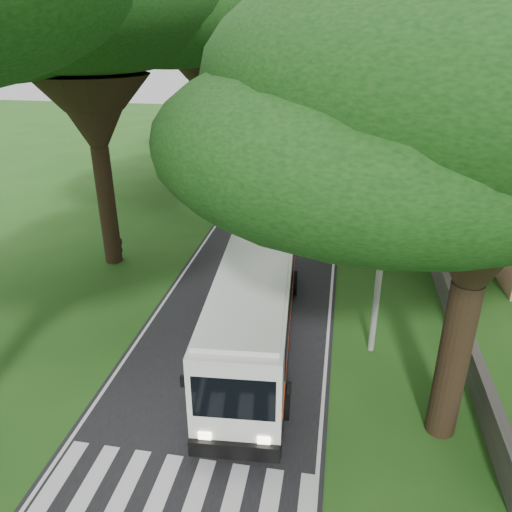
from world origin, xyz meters
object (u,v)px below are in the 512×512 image
at_px(pole_near, 382,253).
at_px(pole_mid, 367,140).
at_px(pole_far, 362,102).
at_px(distant_car_a, 293,147).
at_px(distant_car_b, 310,115).
at_px(distant_car_c, 322,120).
at_px(coach_bus, 257,296).
at_px(pedestrian, 119,246).

height_order(pole_near, pole_mid, same).
relative_size(pole_far, distant_car_a, 2.12).
bearing_deg(distant_car_b, pole_far, -71.14).
xyz_separation_m(pole_mid, distant_car_c, (-4.58, 29.20, -3.49)).
height_order(distant_car_a, distant_car_c, distant_car_c).
height_order(distant_car_b, distant_car_c, distant_car_b).
relative_size(distant_car_a, distant_car_b, 0.86).
bearing_deg(distant_car_a, coach_bus, 91.29).
bearing_deg(distant_car_b, distant_car_c, -67.15).
height_order(pole_near, distant_car_a, pole_near).
bearing_deg(pole_near, pedestrian, 155.19).
xyz_separation_m(coach_bus, distant_car_c, (-0.02, 49.25, -1.33)).
xyz_separation_m(pole_near, pedestrian, (-13.20, 6.10, -3.34)).
distance_m(pole_mid, coach_bus, 20.68).
xyz_separation_m(pole_far, pedestrian, (-13.20, -33.90, -3.34)).
bearing_deg(pole_mid, distant_car_c, 98.91).
bearing_deg(distant_car_b, pole_mid, -87.73).
xyz_separation_m(pole_mid, distant_car_a, (-6.51, 12.43, -3.51)).
xyz_separation_m(distant_car_a, pedestrian, (-6.69, -26.33, 0.16)).
bearing_deg(pole_mid, distant_car_a, 117.64).
distance_m(coach_bus, pedestrian, 10.68).
relative_size(pole_mid, pole_far, 1.00).
height_order(pole_near, distant_car_c, pole_near).
relative_size(coach_bus, distant_car_c, 2.84).
bearing_deg(coach_bus, pole_far, 79.49).
relative_size(distant_car_c, pedestrian, 2.72).
distance_m(pole_near, pole_far, 40.00).
xyz_separation_m(pole_near, coach_bus, (-4.56, -0.06, -2.16)).
height_order(pole_far, pedestrian, pole_far).
bearing_deg(coach_bus, pedestrian, 140.52).
distance_m(pole_far, distant_car_b, 13.97).
bearing_deg(distant_car_c, distant_car_a, 72.29).
bearing_deg(pole_mid, pole_near, -90.00).
bearing_deg(coach_bus, pole_mid, 73.18).
distance_m(pole_near, pedestrian, 14.92).
xyz_separation_m(pole_far, distant_car_c, (-4.58, 9.20, -3.49)).
bearing_deg(pole_near, pole_mid, 90.00).
bearing_deg(pole_far, pole_mid, -90.00).
relative_size(distant_car_b, pedestrian, 2.61).
distance_m(pole_mid, distant_car_b, 32.78).
distance_m(pole_near, pole_mid, 20.00).
height_order(pole_near, pedestrian, pole_near).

